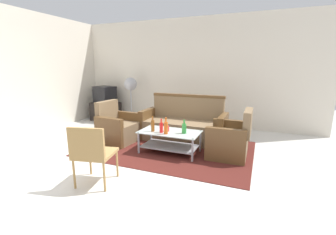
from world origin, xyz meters
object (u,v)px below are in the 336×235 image
armchair_right (230,141)px  cup (167,128)px  coffee_table (170,139)px  bottle_brown (153,126)px  couch (184,126)px  armchair_left (118,129)px  bottle_red (161,127)px  wicker_chair (92,151)px  bottle_orange (166,128)px  tv_stand (106,111)px  bottle_green (184,128)px  pedestal_fan (131,87)px  television (105,95)px

armchair_right → cup: armchair_right is taller
coffee_table → bottle_brown: (-0.29, -0.11, 0.25)m
couch → cup: bearing=86.8°
armchair_right → armchair_left: bearing=91.3°
bottle_brown → bottle_red: bearing=-3.7°
armchair_left → wicker_chair: size_ratio=1.01×
wicker_chair → bottle_brown: bearing=69.7°
coffee_table → wicker_chair: wicker_chair is taller
bottle_orange → tv_stand: (-2.76, 1.95, -0.26)m
bottle_red → tv_stand: (-2.65, 1.89, -0.25)m
coffee_table → bottle_orange: 0.30m
bottle_red → tv_stand: bearing=144.4°
bottle_orange → wicker_chair: wicker_chair is taller
armchair_right → tv_stand: bearing=67.9°
bottle_red → bottle_green: (0.40, 0.10, -0.00)m
armchair_right → bottle_orange: (-1.05, -0.42, 0.24)m
bottle_brown → armchair_right: bearing=14.7°
bottle_red → bottle_green: bottle_red is taller
couch → pedestal_fan: bearing=-27.3°
tv_stand → wicker_chair: 4.00m
television → bottle_brown: bearing=159.6°
bottle_red → bottle_green: 0.41m
coffee_table → tv_stand: bearing=147.3°
coffee_table → bottle_red: bottle_red is taller
armchair_right → wicker_chair: (-1.54, -1.75, 0.21)m
television → pedestal_fan: bearing=-159.9°
bottle_red → bottle_orange: (0.11, -0.05, 0.02)m
cup → armchair_right: bearing=12.3°
coffee_table → cup: cup is taller
bottle_red → bottle_brown: bottle_brown is taller
armchair_right → wicker_chair: 2.35m
television → wicker_chair: 4.00m
bottle_green → armchair_right: bearing=18.8°
armchair_left → wicker_chair: (0.75, -1.69, 0.21)m
pedestal_fan → bottle_green: bearing=-40.2°
bottle_green → bottle_orange: bearing=-151.7°
bottle_red → wicker_chair: 1.44m
pedestal_fan → bottle_brown: bearing=-50.1°
bottle_orange → cup: 0.19m
bottle_green → television: bearing=149.5°
couch → tv_stand: bearing=-18.6°
cup → pedestal_fan: pedestal_fan is taller
armchair_left → pedestal_fan: pedestal_fan is taller
bottle_red → pedestal_fan: 2.69m
bottle_brown → tv_stand: 3.12m
couch → armchair_left: bearing=27.7°
armchair_left → armchair_right: bearing=96.1°
coffee_table → couch: bearing=90.3°
coffee_table → bottle_brown: size_ratio=3.82×
bottle_red → bottle_green: bearing=14.2°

